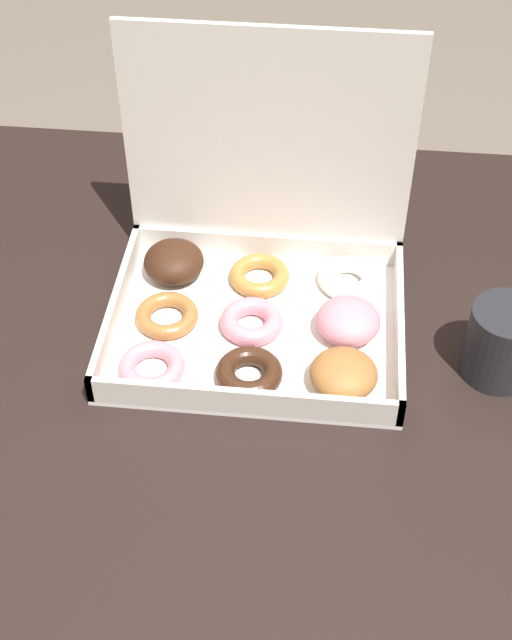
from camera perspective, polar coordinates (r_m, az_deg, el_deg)
ground_plane at (r=1.68m, az=-1.84°, el=-19.14°), size 8.00×8.00×0.00m
dining_table at (r=1.15m, az=-2.55°, el=-5.09°), size 1.05×0.89×0.73m
donut_box at (r=1.08m, az=0.39°, el=2.83°), size 0.35×0.28×0.33m
coffee_mug at (r=1.05m, az=15.51°, el=-1.32°), size 0.08×0.08×0.09m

